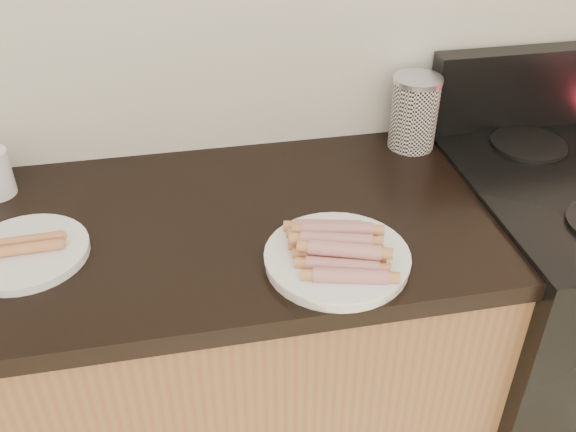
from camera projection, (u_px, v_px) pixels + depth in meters
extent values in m
cube|color=brown|center=(0.00, 411.00, 1.50)|extent=(2.20, 0.59, 0.86)
cube|color=black|center=(576.00, 83.00, 1.61)|extent=(0.76, 0.06, 0.20)
cylinder|color=black|center=(528.00, 144.00, 1.55)|extent=(0.18, 0.18, 0.01)
cylinder|color=silver|center=(337.00, 260.00, 1.19)|extent=(0.33, 0.33, 0.02)
cylinder|color=white|center=(26.00, 253.00, 1.21)|extent=(0.29, 0.29, 0.02)
cylinder|color=brown|center=(349.00, 276.00, 1.12)|extent=(0.13, 0.07, 0.03)
cylinder|color=brown|center=(344.00, 266.00, 1.14)|extent=(0.13, 0.07, 0.03)
cylinder|color=brown|center=(340.00, 255.00, 1.17)|extent=(0.13, 0.07, 0.03)
cylinder|color=brown|center=(335.00, 245.00, 1.19)|extent=(0.13, 0.07, 0.03)
cylinder|color=brown|center=(331.00, 236.00, 1.22)|extent=(0.13, 0.07, 0.03)
cylinder|color=brown|center=(328.00, 227.00, 1.24)|extent=(0.13, 0.07, 0.03)
cylinder|color=brown|center=(342.00, 250.00, 1.14)|extent=(0.13, 0.07, 0.03)
cylinder|color=brown|center=(338.00, 240.00, 1.17)|extent=(0.13, 0.07, 0.03)
cylinder|color=brown|center=(334.00, 230.00, 1.19)|extent=(0.13, 0.07, 0.03)
cylinder|color=#BC6F3F|center=(23.00, 249.00, 1.19)|extent=(0.14, 0.03, 0.02)
cylinder|color=#BC6F3F|center=(24.00, 241.00, 1.21)|extent=(0.14, 0.03, 0.02)
cylinder|color=silver|center=(414.00, 115.00, 1.53)|extent=(0.11, 0.11, 0.17)
cylinder|color=silver|center=(418.00, 79.00, 1.48)|extent=(0.12, 0.12, 0.01)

